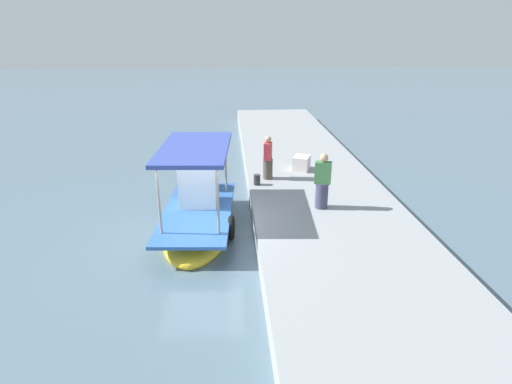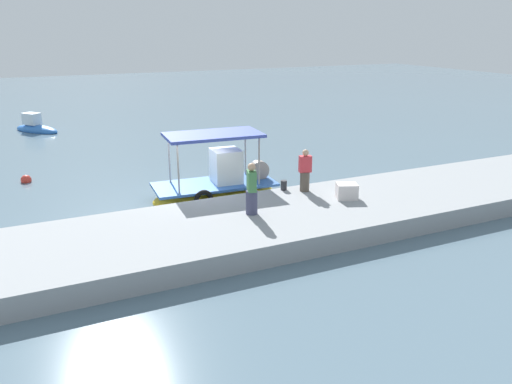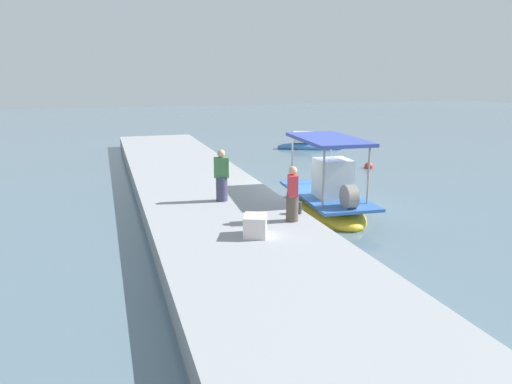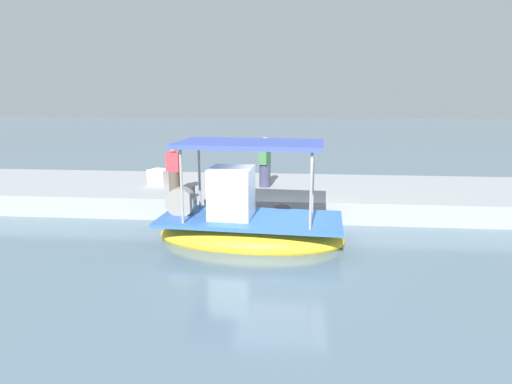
# 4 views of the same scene
# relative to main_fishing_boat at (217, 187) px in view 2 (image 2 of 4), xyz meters

# --- Properties ---
(ground_plane) EXTENTS (120.00, 120.00, 0.00)m
(ground_plane) POSITION_rel_main_fishing_boat_xyz_m (-0.96, -0.07, -0.49)
(ground_plane) COLOR slate
(dock_quay) EXTENTS (36.00, 4.79, 0.69)m
(dock_quay) POSITION_rel_main_fishing_boat_xyz_m (-0.96, -4.09, -0.15)
(dock_quay) COLOR #94989B
(dock_quay) RESTS_ON ground_plane
(main_fishing_boat) EXTENTS (5.18, 2.41, 3.06)m
(main_fishing_boat) POSITION_rel_main_fishing_boat_xyz_m (0.00, 0.00, 0.00)
(main_fishing_boat) COLOR gold
(main_fishing_boat) RESTS_ON ground_plane
(fisherman_near_bollard) EXTENTS (0.48, 0.55, 1.76)m
(fisherman_near_bollard) POSITION_rel_main_fishing_boat_xyz_m (-0.21, -3.85, 1.00)
(fisherman_near_bollard) COLOR #3E405C
(fisherman_near_bollard) RESTS_ON dock_quay
(fisherman_by_crate) EXTENTS (0.51, 0.44, 1.62)m
(fisherman_by_crate) POSITION_rel_main_fishing_boat_xyz_m (2.66, -2.43, 0.94)
(fisherman_by_crate) COLOR brown
(fisherman_by_crate) RESTS_ON dock_quay
(mooring_bollard) EXTENTS (0.24, 0.24, 0.37)m
(mooring_bollard) POSITION_rel_main_fishing_boat_xyz_m (2.00, -1.98, 0.39)
(mooring_bollard) COLOR #2D2D33
(mooring_bollard) RESTS_ON dock_quay
(cargo_crate) EXTENTS (0.91, 0.82, 0.56)m
(cargo_crate) POSITION_rel_main_fishing_boat_xyz_m (3.60, -3.87, 0.48)
(cargo_crate) COLOR silver
(cargo_crate) RESTS_ON dock_quay
(marker_buoy) EXTENTS (0.47, 0.47, 0.47)m
(marker_buoy) POSITION_rel_main_fishing_boat_xyz_m (-6.97, 5.86, -0.40)
(marker_buoy) COLOR red
(marker_buoy) RESTS_ON ground_plane
(moored_boat_mid) EXTENTS (3.17, 3.59, 1.46)m
(moored_boat_mid) POSITION_rel_main_fishing_boat_xyz_m (-5.97, 18.23, -0.27)
(moored_boat_mid) COLOR blue
(moored_boat_mid) RESTS_ON ground_plane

